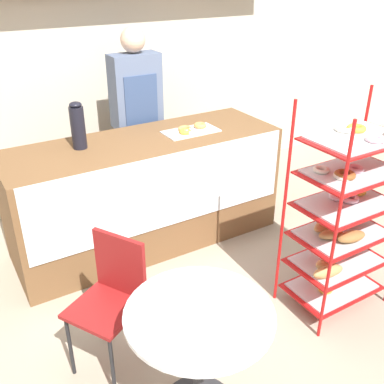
{
  "coord_description": "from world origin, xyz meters",
  "views": [
    {
      "loc": [
        -1.47,
        -2.03,
        2.3
      ],
      "look_at": [
        0.0,
        0.42,
        0.83
      ],
      "focal_mm": 42.0,
      "sensor_mm": 36.0,
      "label": 1
    }
  ],
  "objects": [
    {
      "name": "ground_plane",
      "position": [
        0.0,
        0.0,
        0.0
      ],
      "size": [
        14.0,
        14.0,
        0.0
      ],
      "primitive_type": "plane",
      "color": "gray"
    },
    {
      "name": "back_wall",
      "position": [
        -0.0,
        2.32,
        1.37
      ],
      "size": [
        10.0,
        0.3,
        2.7
      ],
      "color": "beige",
      "rests_on": "ground_plane"
    },
    {
      "name": "display_counter",
      "position": [
        0.0,
        1.2,
        0.49
      ],
      "size": [
        2.35,
        0.79,
        0.98
      ],
      "color": "brown",
      "rests_on": "ground_plane"
    },
    {
      "name": "pastry_rack",
      "position": [
        0.81,
        -0.27,
        0.72
      ],
      "size": [
        0.72,
        0.48,
        1.55
      ],
      "color": "#B71414",
      "rests_on": "ground_plane"
    },
    {
      "name": "person_worker",
      "position": [
        0.2,
        1.77,
        0.99
      ],
      "size": [
        0.46,
        0.23,
        1.81
      ],
      "color": "#282833",
      "rests_on": "ground_plane"
    },
    {
      "name": "cafe_table",
      "position": [
        -0.54,
        -0.56,
        0.55
      ],
      "size": [
        0.78,
        0.78,
        0.72
      ],
      "color": "#262628",
      "rests_on": "ground_plane"
    },
    {
      "name": "cafe_chair",
      "position": [
        -0.79,
        0.04,
        0.54
      ],
      "size": [
        0.52,
        0.52,
        0.88
      ],
      "rotation": [
        0.0,
        0.0,
        5.23
      ],
      "color": "black",
      "rests_on": "ground_plane"
    },
    {
      "name": "coffee_carafe",
      "position": [
        -0.51,
        1.3,
        1.17
      ],
      "size": [
        0.11,
        0.11,
        0.38
      ],
      "color": "black",
      "rests_on": "display_counter"
    },
    {
      "name": "donut_tray_counter",
      "position": [
        0.44,
        1.17,
        1.0
      ],
      "size": [
        0.48,
        0.25,
        0.05
      ],
      "color": "white",
      "rests_on": "display_counter"
    }
  ]
}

